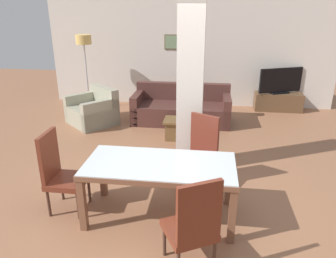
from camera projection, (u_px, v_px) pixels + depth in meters
ground_plane at (160, 215)px, 4.13m from camera, size 18.00×18.00×0.00m
back_wall at (189, 52)px, 8.23m from camera, size 7.20×0.09×2.70m
divider_pillar at (190, 86)px, 4.86m from camera, size 0.38×0.31×2.70m
dining_table at (160, 174)px, 3.92m from camera, size 1.80×0.86×0.74m
dining_chair_head_left at (60, 171)px, 4.09m from camera, size 0.46×0.46×1.05m
dining_chair_near_right at (193, 224)px, 3.10m from camera, size 0.62×0.62×1.05m
dining_chair_far_right at (200, 151)px, 4.65m from camera, size 0.62×0.62×1.05m
sofa at (182, 109)px, 7.33m from camera, size 2.13×0.92×0.81m
armchair at (93, 111)px, 7.21m from camera, size 1.27×1.26×0.79m
coffee_table at (180, 129)px, 6.41m from camera, size 0.63×0.47×0.39m
bottle at (184, 113)px, 6.38m from camera, size 0.08×0.08×0.26m
tv_stand at (278, 102)px, 8.11m from camera, size 1.14×0.40×0.44m
tv_screen at (281, 81)px, 7.92m from camera, size 1.06×0.49×0.62m
floor_lamp at (84, 46)px, 7.83m from camera, size 0.37×0.37×1.81m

